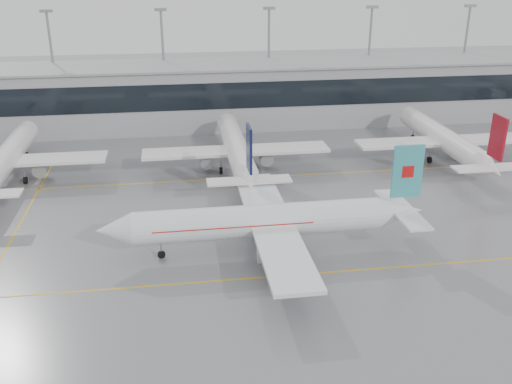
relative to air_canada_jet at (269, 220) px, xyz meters
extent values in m
plane|color=slate|center=(-0.66, -5.99, -3.88)|extent=(320.00, 320.00, 0.00)
cube|color=gold|center=(-0.66, -5.99, -3.87)|extent=(120.00, 0.25, 0.01)
cube|color=gold|center=(-0.66, 24.01, -3.87)|extent=(120.00, 0.25, 0.01)
cube|color=gold|center=(-30.66, 9.01, -3.87)|extent=(0.25, 60.00, 0.01)
cube|color=#939397|center=(-0.66, 56.01, 2.12)|extent=(180.00, 15.00, 12.00)
cube|color=black|center=(-0.66, 48.46, 3.62)|extent=(180.00, 0.20, 5.00)
cube|color=gray|center=(-0.66, 56.01, 8.32)|extent=(182.00, 16.00, 0.40)
cylinder|color=gray|center=(-33.66, 62.01, 7.12)|extent=(0.50, 0.50, 22.00)
cube|color=gray|center=(-33.66, 62.01, 18.42)|extent=(2.40, 1.00, 0.60)
cylinder|color=gray|center=(-11.66, 62.01, 7.12)|extent=(0.50, 0.50, 22.00)
cube|color=gray|center=(-11.66, 62.01, 18.42)|extent=(2.40, 1.00, 0.60)
cylinder|color=gray|center=(10.34, 62.01, 7.12)|extent=(0.50, 0.50, 22.00)
cube|color=gray|center=(10.34, 62.01, 18.42)|extent=(2.40, 1.00, 0.60)
cylinder|color=gray|center=(32.34, 62.01, 7.12)|extent=(0.50, 0.50, 22.00)
cube|color=gray|center=(32.34, 62.01, 18.42)|extent=(2.40, 1.00, 0.60)
cylinder|color=gray|center=(54.34, 62.01, 7.12)|extent=(0.50, 0.50, 22.00)
cube|color=gray|center=(54.34, 62.01, 18.42)|extent=(2.40, 1.00, 0.60)
cylinder|color=white|center=(-1.27, 0.00, 0.07)|extent=(28.43, 3.80, 3.73)
cone|color=white|center=(-17.47, -0.05, 0.07)|extent=(4.01, 3.74, 3.73)
cone|color=white|center=(15.74, 0.04, 0.07)|extent=(5.61, 3.74, 3.73)
cube|color=white|center=(0.23, 0.00, -0.33)|extent=(5.08, 30.80, 0.45)
cube|color=white|center=(15.94, 0.04, 0.37)|extent=(2.83, 11.85, 0.25)
cube|color=teal|center=(16.14, 0.04, 5.11)|extent=(3.60, 0.36, 6.36)
cylinder|color=#959595|center=(-0.25, -4.80, -1.83)|extent=(3.61, 2.11, 2.10)
cylinder|color=#959595|center=(-0.28, 4.80, -1.83)|extent=(3.61, 2.11, 2.10)
cylinder|color=gray|center=(-12.47, -0.03, -2.61)|extent=(0.20, 0.20, 1.63)
cylinder|color=black|center=(-12.47, -0.03, -3.43)|extent=(0.90, 0.30, 0.90)
cylinder|color=gray|center=(1.24, -2.60, -2.51)|extent=(0.24, 0.24, 1.63)
cylinder|color=black|center=(1.24, -2.60, -3.33)|extent=(1.10, 0.45, 1.10)
cylinder|color=gray|center=(1.23, 2.60, -2.51)|extent=(0.24, 0.24, 1.63)
cylinder|color=black|center=(1.23, 2.60, -3.33)|extent=(1.10, 0.45, 1.10)
cube|color=#B70F0F|center=(16.14, 0.04, 5.13)|extent=(1.40, 0.45, 1.40)
cube|color=#B70F0F|center=(-4.27, -0.01, 0.27)|extent=(18.01, 3.81, 0.12)
cylinder|color=white|center=(-35.66, 29.01, -0.08)|extent=(3.59, 27.36, 3.59)
cone|color=white|center=(-35.66, 44.69, -0.08)|extent=(3.59, 4.00, 3.59)
cube|color=white|center=(-35.66, 27.51, -0.48)|extent=(29.64, 5.00, 0.45)
cylinder|color=#959595|center=(-30.86, 28.01, -1.98)|extent=(2.10, 3.60, 2.10)
cylinder|color=gray|center=(-35.66, 39.69, -2.65)|extent=(0.20, 0.20, 1.56)
cylinder|color=black|center=(-35.66, 39.69, -3.43)|extent=(0.30, 0.90, 0.90)
cylinder|color=gray|center=(-33.06, 26.51, -2.55)|extent=(0.24, 0.24, 1.56)
cylinder|color=black|center=(-33.06, 26.51, -3.33)|extent=(0.45, 1.10, 1.10)
cylinder|color=white|center=(-0.66, 29.01, -0.08)|extent=(3.59, 27.36, 3.59)
cone|color=white|center=(-0.66, 44.69, -0.08)|extent=(3.59, 4.00, 3.59)
cone|color=white|center=(-0.66, 12.53, -0.08)|extent=(3.59, 5.60, 3.59)
cube|color=white|center=(-0.66, 27.51, -0.48)|extent=(29.64, 5.00, 0.45)
cube|color=white|center=(-0.66, 12.33, 0.22)|extent=(11.40, 2.80, 0.25)
cube|color=#0A1137|center=(-0.66, 12.13, 4.78)|extent=(0.35, 3.60, 6.12)
cylinder|color=#959595|center=(-5.46, 28.01, -1.98)|extent=(2.10, 3.60, 2.10)
cylinder|color=#959595|center=(4.14, 28.01, -1.98)|extent=(2.10, 3.60, 2.10)
cylinder|color=gray|center=(-0.66, 39.69, -2.65)|extent=(0.20, 0.20, 1.56)
cylinder|color=black|center=(-0.66, 39.69, -3.43)|extent=(0.30, 0.90, 0.90)
cylinder|color=gray|center=(-3.26, 26.51, -2.55)|extent=(0.24, 0.24, 1.56)
cylinder|color=black|center=(-3.26, 26.51, -3.33)|extent=(0.45, 1.10, 1.10)
cylinder|color=gray|center=(1.94, 26.51, -2.55)|extent=(0.24, 0.24, 1.56)
cylinder|color=black|center=(1.94, 26.51, -3.33)|extent=(0.45, 1.10, 1.10)
cylinder|color=white|center=(34.34, 29.01, -0.08)|extent=(3.59, 27.36, 3.59)
cone|color=white|center=(34.34, 44.69, -0.08)|extent=(3.59, 4.00, 3.59)
cone|color=white|center=(34.34, 12.53, -0.08)|extent=(3.59, 5.60, 3.59)
cube|color=white|center=(34.34, 27.51, -0.48)|extent=(29.64, 5.00, 0.45)
cube|color=white|center=(34.34, 12.33, 0.22)|extent=(11.40, 2.80, 0.25)
cube|color=maroon|center=(34.34, 12.13, 4.78)|extent=(0.35, 3.60, 6.12)
cylinder|color=#959595|center=(29.54, 28.01, -1.98)|extent=(2.10, 3.60, 2.10)
cylinder|color=#959595|center=(39.14, 28.01, -1.98)|extent=(2.10, 3.60, 2.10)
cylinder|color=gray|center=(34.34, 39.69, -2.65)|extent=(0.20, 0.20, 1.56)
cylinder|color=black|center=(34.34, 39.69, -3.43)|extent=(0.30, 0.90, 0.90)
cylinder|color=gray|center=(31.74, 26.51, -2.55)|extent=(0.24, 0.24, 1.56)
cylinder|color=black|center=(31.74, 26.51, -3.33)|extent=(0.45, 1.10, 1.10)
cylinder|color=gray|center=(36.94, 26.51, -2.55)|extent=(0.24, 0.24, 1.56)
cylinder|color=black|center=(36.94, 26.51, -3.33)|extent=(0.45, 1.10, 1.10)
camera|label=1|loc=(-10.19, -58.44, 27.90)|focal=40.00mm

